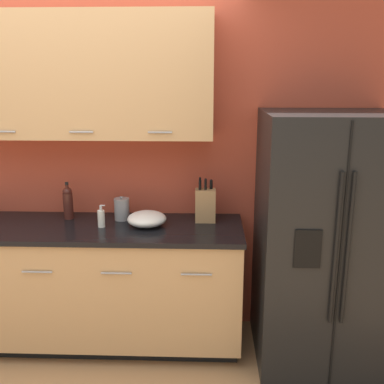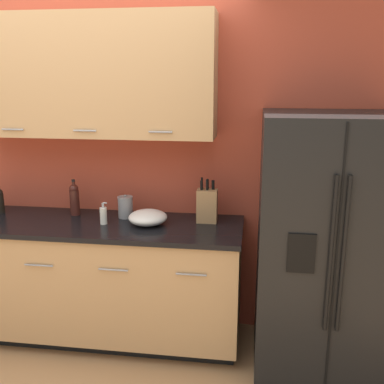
% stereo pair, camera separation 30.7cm
% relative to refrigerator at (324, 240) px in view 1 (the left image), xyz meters
% --- Properties ---
extents(wall_back, '(10.00, 0.39, 2.60)m').
position_rel_refrigerator_xyz_m(wall_back, '(-1.75, 0.37, 0.61)').
color(wall_back, '#AD422D').
rests_on(wall_back, ground_plane).
extents(counter_unit, '(2.18, 0.64, 0.92)m').
position_rel_refrigerator_xyz_m(counter_unit, '(-1.64, 0.08, -0.39)').
color(counter_unit, black).
rests_on(counter_unit, ground_plane).
extents(refrigerator, '(0.88, 0.79, 1.72)m').
position_rel_refrigerator_xyz_m(refrigerator, '(0.00, 0.00, 0.00)').
color(refrigerator, black).
rests_on(refrigerator, ground_plane).
extents(knife_block, '(0.14, 0.10, 0.33)m').
position_rel_refrigerator_xyz_m(knife_block, '(-0.81, 0.19, 0.18)').
color(knife_block, '#A87A4C').
rests_on(knife_block, counter_unit).
extents(wine_bottle, '(0.07, 0.07, 0.27)m').
position_rel_refrigerator_xyz_m(wine_bottle, '(-1.82, 0.22, 0.19)').
color(wine_bottle, '#3D1914').
rests_on(wine_bottle, counter_unit).
extents(soap_dispenser, '(0.05, 0.05, 0.16)m').
position_rel_refrigerator_xyz_m(soap_dispenser, '(-1.53, 0.04, 0.12)').
color(soap_dispenser, silver).
rests_on(soap_dispenser, counter_unit).
extents(steel_canister, '(0.11, 0.11, 0.18)m').
position_rel_refrigerator_xyz_m(steel_canister, '(-1.42, 0.22, 0.14)').
color(steel_canister, gray).
rests_on(steel_canister, counter_unit).
extents(mixing_bowl, '(0.27, 0.27, 0.10)m').
position_rel_refrigerator_xyz_m(mixing_bowl, '(-1.22, 0.08, 0.11)').
color(mixing_bowl, white).
rests_on(mixing_bowl, counter_unit).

